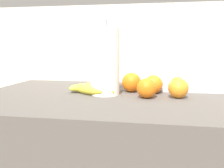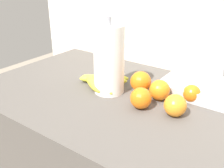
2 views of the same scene
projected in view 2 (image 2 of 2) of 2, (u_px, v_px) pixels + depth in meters
name	position (u px, v px, depth m)	size (l,w,h in m)	color
wall_back	(191.00, 118.00, 1.30)	(1.89, 0.06, 1.30)	silver
banana_bunch	(100.00, 81.00, 1.08)	(0.21, 0.21, 0.04)	gold
orange_back_right	(175.00, 105.00, 0.86)	(0.08, 0.08, 0.08)	orange
orange_front	(160.00, 90.00, 0.96)	(0.08, 0.08, 0.08)	orange
orange_right	(141.00, 98.00, 0.91)	(0.08, 0.08, 0.08)	orange
orange_center	(141.00, 82.00, 1.03)	(0.08, 0.08, 0.08)	orange
orange_far_right	(192.00, 93.00, 0.95)	(0.06, 0.06, 0.06)	orange
paper_towel_roll	(109.00, 60.00, 0.99)	(0.12, 0.12, 0.29)	white
sink_basin	(213.00, 88.00, 1.01)	(0.37, 0.25, 0.24)	#B7BABF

